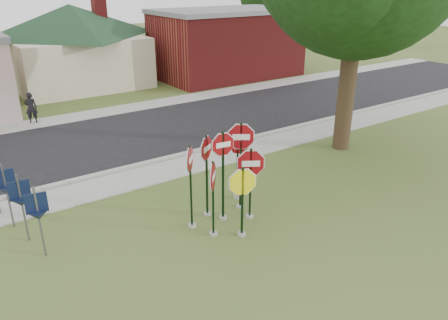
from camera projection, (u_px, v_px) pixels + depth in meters
ground at (254, 239)px, 12.23m from camera, size 120.00×120.00×0.00m
sidewalk_near at (163, 171)px, 16.39m from camera, size 60.00×1.60×0.06m
road at (117, 138)px, 19.81m from camera, size 60.00×7.00×0.04m
sidewalk_far at (87, 115)px, 23.08m from camera, size 60.00×1.60×0.06m
curb at (151, 162)px, 17.14m from camera, size 60.00×0.20×0.14m
stop_sign_center at (223, 165)px, 12.55m from camera, size 0.96×0.24×2.89m
stop_sign_yellow at (242, 194)px, 11.89m from camera, size 1.03×0.37×2.21m
stop_sign_left at (213, 189)px, 11.85m from camera, size 0.73×0.81×2.38m
stop_sign_right at (251, 174)px, 12.76m from camera, size 0.99×0.61×2.37m
stop_sign_back_right at (241, 152)px, 13.18m from camera, size 0.95×0.65×2.95m
stop_sign_back_left at (207, 165)px, 12.81m from camera, size 0.84×0.57×2.71m
stop_sign_far_right at (238, 157)px, 13.93m from camera, size 0.60×0.78×2.41m
stop_sign_far_left at (190, 176)px, 12.18m from camera, size 0.68×0.76×2.66m
route_sign_row at (6, 189)px, 12.35m from camera, size 1.43×4.63×2.00m
building_house at (72, 29)px, 28.58m from camera, size 11.60×11.60×6.20m
building_brick at (227, 43)px, 31.63m from camera, size 10.20×6.20×4.75m
pedestrian at (31, 108)px, 21.51m from camera, size 0.64×0.51×1.55m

